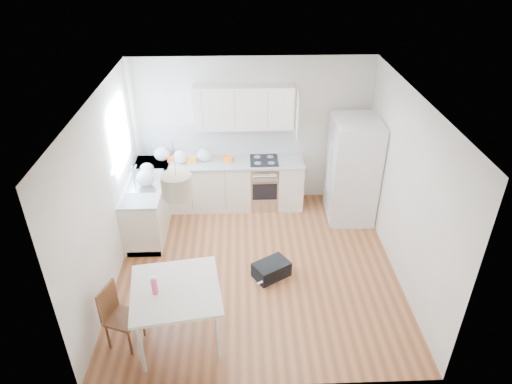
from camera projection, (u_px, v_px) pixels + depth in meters
floor at (257, 267)px, 7.06m from camera, size 4.20×4.20×0.00m
ceiling at (257, 99)px, 5.67m from camera, size 4.20×4.20×0.00m
wall_back at (252, 132)px, 8.17m from camera, size 4.20×0.00×4.20m
wall_left at (105, 195)px, 6.30m from camera, size 0.00×4.20×4.20m
wall_right at (405, 189)px, 6.43m from camera, size 0.00×4.20×4.20m
window_glassblock at (120, 134)px, 7.08m from camera, size 0.02×1.00×1.00m
cabinets_back at (220, 185)px, 8.36m from camera, size 3.00×0.60×0.88m
cabinets_left at (149, 204)px, 7.81m from camera, size 0.60×1.80×0.88m
counter_back at (219, 162)px, 8.12m from camera, size 3.02×0.64×0.04m
counter_left at (146, 180)px, 7.57m from camera, size 0.64×1.82×0.04m
backsplash_back at (219, 140)px, 8.21m from camera, size 3.00×0.01×0.58m
backsplash_left at (125, 164)px, 7.40m from camera, size 0.01×1.80×0.58m
upper_cabinets at (244, 107)px, 7.75m from camera, size 1.70×0.32×0.75m
range_oven at (264, 184)px, 8.38m from camera, size 0.50×0.61×0.88m
sink at (145, 181)px, 7.52m from camera, size 0.50×0.80×0.16m
refrigerator at (354, 170)px, 7.84m from camera, size 0.89×0.93×1.83m
dining_table at (176, 295)px, 5.49m from camera, size 1.20×1.20×0.83m
dining_chair at (123, 317)px, 5.59m from camera, size 0.47×0.47×0.86m
drink_bottle at (154, 285)px, 5.32m from camera, size 0.09×0.09×0.25m
gym_bag at (271, 270)px, 6.82m from camera, size 0.62×0.56×0.24m
pendant_lamp at (177, 186)px, 4.86m from camera, size 0.38×0.38×0.26m
grocery_bag_a at (162, 154)px, 8.08m from camera, size 0.28×0.24×0.25m
grocery_bag_b at (181, 157)px, 7.99m from camera, size 0.27×0.23×0.24m
grocery_bag_c at (204, 155)px, 8.07m from camera, size 0.26×0.22×0.23m
grocery_bag_d at (147, 169)px, 7.66m from camera, size 0.23×0.19×0.20m
grocery_bag_e at (145, 178)px, 7.32m from camera, size 0.29×0.25×0.27m
snack_orange at (228, 159)px, 8.08m from camera, size 0.18×0.14×0.11m
snack_yellow at (191, 160)px, 8.03m from camera, size 0.17×0.11×0.12m
snack_red at (171, 159)px, 8.09m from camera, size 0.16×0.12×0.10m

